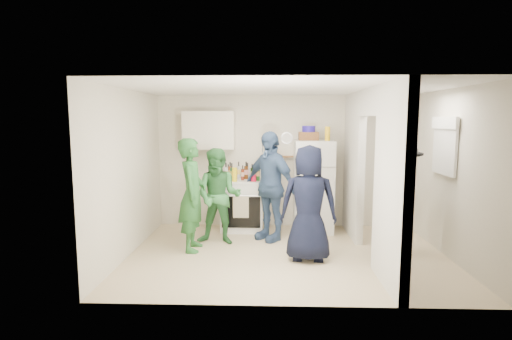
{
  "coord_description": "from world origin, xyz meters",
  "views": [
    {
      "loc": [
        -0.28,
        -5.89,
        2.05
      ],
      "look_at": [
        -0.49,
        0.4,
        1.25
      ],
      "focal_mm": 28.0,
      "sensor_mm": 36.0,
      "label": 1
    }
  ],
  "objects": [
    {
      "name": "person_navy",
      "position": [
        0.29,
        -0.22,
        0.85
      ],
      "size": [
        0.87,
        0.6,
        1.69
      ],
      "primitive_type": "imported",
      "rotation": [
        0.0,
        0.0,
        -3.22
      ],
      "color": "black",
      "rests_on": "floor"
    },
    {
      "name": "partition_pier_front",
      "position": [
        1.2,
        -1.1,
        1.25
      ],
      "size": [
        0.12,
        1.2,
        2.5
      ],
      "primitive_type": "cube",
      "color": "silver",
      "rests_on": "floor"
    },
    {
      "name": "bottle_h",
      "position": [
        -1.06,
        1.27,
        1.11
      ],
      "size": [
        0.07,
        0.07,
        0.32
      ],
      "primitive_type": "cylinder",
      "color": "#B7B9C4",
      "rests_on": "stove"
    },
    {
      "name": "partition_pier_back",
      "position": [
        1.2,
        1.1,
        1.25
      ],
      "size": [
        0.12,
        1.2,
        2.5
      ],
      "primitive_type": "cube",
      "color": "silver",
      "rests_on": "floor"
    },
    {
      "name": "bottle_e",
      "position": [
        -0.69,
        1.54,
        1.09
      ],
      "size": [
        0.08,
        0.08,
        0.29
      ],
      "primitive_type": "cylinder",
      "color": "#A3AEB5",
      "rests_on": "stove"
    },
    {
      "name": "spice_shelf",
      "position": [
        0.0,
        1.65,
        1.35
      ],
      "size": [
        0.35,
        0.08,
        0.03
      ],
      "primitive_type": "cube",
      "color": "olive",
      "rests_on": "wall_back"
    },
    {
      "name": "blue_bowl",
      "position": [
        0.43,
        1.39,
        1.88
      ],
      "size": [
        0.24,
        0.24,
        0.11
      ],
      "primitive_type": "cylinder",
      "color": "#221699",
      "rests_on": "wicker_basket"
    },
    {
      "name": "nook_window",
      "position": [
        2.38,
        0.2,
        1.65
      ],
      "size": [
        0.03,
        0.7,
        0.8
      ],
      "primitive_type": "cube",
      "color": "black",
      "rests_on": "wall_right"
    },
    {
      "name": "partition_header",
      "position": [
        1.2,
        0.0,
        2.3
      ],
      "size": [
        0.12,
        1.0,
        0.4
      ],
      "primitive_type": "cube",
      "color": "silver",
      "rests_on": "partition_pier_back"
    },
    {
      "name": "bottle_f",
      "position": [
        -0.59,
        1.39,
        1.09
      ],
      "size": [
        0.06,
        0.06,
        0.29
      ],
      "primitive_type": "cylinder",
      "color": "black",
      "rests_on": "stove"
    },
    {
      "name": "yellow_cup_stack_stove",
      "position": [
        -0.9,
        1.15,
        1.07
      ],
      "size": [
        0.09,
        0.09,
        0.25
      ],
      "primitive_type": "cylinder",
      "color": "yellow",
      "rests_on": "stove"
    },
    {
      "name": "bottle_b",
      "position": [
        -0.96,
        1.28,
        1.1
      ],
      "size": [
        0.06,
        0.06,
        0.32
      ],
      "primitive_type": "cylinder",
      "color": "#1B522E",
      "rests_on": "stove"
    },
    {
      "name": "red_cup",
      "position": [
        -0.56,
        1.17,
        1.01
      ],
      "size": [
        0.09,
        0.09,
        0.12
      ],
      "primitive_type": "cylinder",
      "color": "red",
      "rests_on": "stove"
    },
    {
      "name": "wall_right",
      "position": [
        2.4,
        0.0,
        1.25
      ],
      "size": [
        0.0,
        3.4,
        3.4
      ],
      "primitive_type": "plane",
      "rotation": [
        1.57,
        0.0,
        -1.57
      ],
      "color": "silver",
      "rests_on": "floor"
    },
    {
      "name": "bottle_j",
      "position": [
        -0.48,
        1.26,
        1.11
      ],
      "size": [
        0.08,
        0.08,
        0.32
      ],
      "primitive_type": "cylinder",
      "color": "#1E591F",
      "rests_on": "stove"
    },
    {
      "name": "person_denim",
      "position": [
        -0.27,
        0.8,
        0.93
      ],
      "size": [
        1.09,
        1.09,
        1.86
      ],
      "primitive_type": "imported",
      "rotation": [
        0.0,
        0.0,
        -0.78
      ],
      "color": "#3B5081",
      "rests_on": "floor"
    },
    {
      "name": "yellow_cup_stack_top",
      "position": [
        0.75,
        1.24,
        1.8
      ],
      "size": [
        0.09,
        0.09,
        0.25
      ],
      "primitive_type": "cylinder",
      "color": "yellow",
      "rests_on": "fridge"
    },
    {
      "name": "fridge",
      "position": [
        0.53,
        1.34,
        0.84
      ],
      "size": [
        0.69,
        0.67,
        1.67
      ],
      "primitive_type": "cube",
      "color": "white",
      "rests_on": "floor"
    },
    {
      "name": "bottle_k",
      "position": [
        -1.0,
        1.43,
        1.11
      ],
      "size": [
        0.07,
        0.07,
        0.32
      ],
      "primitive_type": "cylinder",
      "color": "brown",
      "rests_on": "stove"
    },
    {
      "name": "wicker_basket",
      "position": [
        0.43,
        1.39,
        1.75
      ],
      "size": [
        0.35,
        0.25,
        0.15
      ],
      "primitive_type": "cube",
      "color": "brown",
      "rests_on": "fridge"
    },
    {
      "name": "wall_front",
      "position": [
        0.0,
        -1.7,
        1.25
      ],
      "size": [
        4.8,
        0.0,
        4.8
      ],
      "primitive_type": "plane",
      "rotation": [
        -1.57,
        0.0,
        0.0
      ],
      "color": "silver",
      "rests_on": "floor"
    },
    {
      "name": "bottle_i",
      "position": [
        -0.71,
        1.45,
        1.11
      ],
      "size": [
        0.07,
        0.07,
        0.32
      ],
      "primitive_type": "cylinder",
      "color": "#50290D",
      "rests_on": "stove"
    },
    {
      "name": "nook_valance",
      "position": [
        2.34,
        0.2,
        2.0
      ],
      "size": [
        0.04,
        0.82,
        0.18
      ],
      "primitive_type": "cube",
      "color": "white",
      "rests_on": "wall_right"
    },
    {
      "name": "bottle_g",
      "position": [
        -0.51,
        1.53,
        1.1
      ],
      "size": [
        0.06,
        0.06,
        0.32
      ],
      "primitive_type": "cylinder",
      "color": "brown",
      "rests_on": "stove"
    },
    {
      "name": "wall_clock",
      "position": [
        0.05,
        1.68,
        1.7
      ],
      "size": [
        0.22,
        0.02,
        0.22
      ],
      "primitive_type": "cylinder",
      "rotation": [
        1.57,
        0.0,
        0.0
      ],
      "color": "white",
      "rests_on": "wall_back"
    },
    {
      "name": "bottle_c",
      "position": [
        -0.85,
        1.51,
        1.11
      ],
      "size": [
        0.06,
        0.06,
        0.32
      ],
      "primitive_type": "cylinder",
      "color": "silver",
      "rests_on": "stove"
    },
    {
      "name": "bottle_d",
      "position": [
        -0.76,
        1.32,
        1.08
      ],
      "size": [
        0.06,
        0.06,
        0.27
      ],
      "primitive_type": "cylinder",
      "color": "maroon",
      "rests_on": "stove"
    },
    {
      "name": "nook_window_frame",
      "position": [
        2.36,
        0.2,
        1.65
      ],
      "size": [
        0.04,
        0.76,
        0.86
      ],
      "primitive_type": "cube",
      "color": "white",
      "rests_on": "wall_right"
    },
    {
      "name": "stove",
      "position": [
        -0.78,
        1.37,
        0.47
      ],
      "size": [
        0.79,
        0.66,
        0.95
      ],
      "primitive_type": "cube",
      "color": "white",
      "rests_on": "floor"
    },
    {
      "name": "wall_back",
      "position": [
        0.0,
        1.7,
        1.25
      ],
      "size": [
        4.8,
        0.0,
        4.8
      ],
      "primitive_type": "plane",
      "rotation": [
        1.57,
        0.0,
        0.0
      ],
      "color": "silver",
      "rests_on": "floor"
    },
    {
      "name": "upper_cabinet",
      "position": [
        -1.4,
        1.52,
        1.85
      ],
      "size": [
        0.95,
        0.34,
        0.7
      ],
      "primitive_type": "cube",
      "color": "silver",
      "rests_on": "wall_back"
    },
    {
      "name": "person_green_center",
      "position": [
        -1.1,
        0.53,
        0.79
      ],
      "size": [
        0.84,
        0.69,
        1.58
      ],
      "primitive_type": "imported",
      "rotation": [
        0.0,
        0.0,
        -0.12
      ],
      "color": "#398144",
      "rests_on": "floor"
    },
    {
      "name": "ceiling",
      "position": [
        0.0,
        0.0,
        2.5
      ],
      "size": [
        4.8,
        4.8,
        0.0
      ],
      "primitive_type": "plane",
      "rotation": [
        3.14,
        0.0,
        0.0
      ],
      "color": "white",
      "rests_on": "wall_back"
    },
    {
      "name": "bottle_a",
      "position": [
        -1.04,
        1.49,
        1.08
      ],
      "size": [
        0.07,
        0.07,
        0.27
      ],
      "primitive_type": "cylinder",
      "color": "brown",
      "rests_on": "stove"
    },
    {
      "name": "person_green_left",
      "position": [
        -1.48,
        0.19,
        0.88
      ],
      "size": [
        0.45,
        0.66,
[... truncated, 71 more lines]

